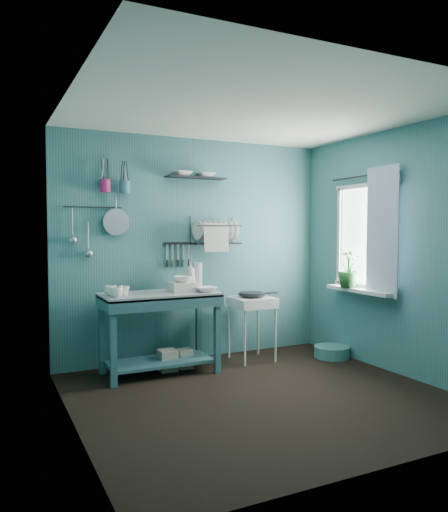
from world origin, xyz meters
name	(u,v)px	position (x,y,z in m)	size (l,w,h in m)	color
floor	(261,396)	(0.00, 0.00, 0.00)	(3.20, 3.20, 0.00)	black
ceiling	(262,110)	(0.00, 0.00, 2.50)	(3.20, 3.20, 0.00)	silver
wall_back	(195,249)	(0.00, 1.50, 1.25)	(3.20, 3.20, 0.00)	#33676A
wall_front	(387,266)	(0.00, -1.50, 1.25)	(3.20, 3.20, 0.00)	#33676A
wall_left	(72,260)	(-1.60, 0.00, 1.25)	(3.00, 3.00, 0.00)	#33676A
wall_right	(398,252)	(1.60, 0.00, 1.25)	(3.00, 3.00, 0.00)	#33676A
work_counter	(160,333)	(-0.58, 1.06, 0.41)	(1.17, 0.59, 0.83)	#2E5A61
mug_left	(117,292)	(-1.06, 0.90, 0.88)	(0.12, 0.12, 0.10)	white
mug_mid	(124,291)	(-0.96, 1.00, 0.88)	(0.10, 0.10, 0.09)	white
mug_right	(110,291)	(-1.08, 1.06, 0.88)	(0.12, 0.12, 0.10)	white
wash_tub	(183,287)	(-0.33, 1.04, 0.88)	(0.28, 0.22, 0.10)	beige
tub_bowl	(183,279)	(-0.33, 1.04, 0.96)	(0.20, 0.20, 0.06)	white
soap_bottle	(190,275)	(-0.16, 1.26, 0.98)	(0.12, 0.12, 0.30)	beige
water_bottle	(198,275)	(-0.06, 1.28, 0.97)	(0.09, 0.09, 0.28)	#AFB9C3
counter_bowl	(206,289)	(-0.13, 0.91, 0.86)	(0.22, 0.22, 0.05)	white
hotplate_stand	(252,329)	(0.52, 1.10, 0.36)	(0.45, 0.45, 0.71)	silver
frying_pan	(252,294)	(0.52, 1.10, 0.75)	(0.30, 0.30, 0.04)	black
knife_strip	(178,243)	(-0.22, 1.47, 1.32)	(0.32, 0.02, 0.03)	black
dish_rack	(216,230)	(0.20, 1.37, 1.47)	(0.55, 0.24, 0.32)	black
upper_shelf	(196,178)	(-0.03, 1.40, 2.05)	(0.70, 0.18, 0.01)	black
shelf_bowl_left	(182,176)	(-0.20, 1.40, 2.06)	(0.22, 0.22, 0.05)	white
shelf_bowl_right	(206,174)	(0.09, 1.40, 2.09)	(0.21, 0.21, 0.05)	white
utensil_cup_magenta	(105,186)	(-1.04, 1.42, 1.92)	(0.11, 0.11, 0.13)	#A91F61
utensil_cup_teal	(125,187)	(-0.83, 1.42, 1.92)	(0.11, 0.11, 0.13)	#386975
colander	(116,222)	(-0.92, 1.45, 1.55)	(0.28, 0.28, 0.03)	#A5A7AE
ladle_outer	(72,223)	(-1.36, 1.46, 1.54)	(0.01, 0.01, 0.30)	#A5A7AE
ladle_inner	(88,237)	(-1.21, 1.46, 1.40)	(0.01, 0.01, 0.30)	#A5A7AE
hook_rail	(93,207)	(-1.15, 1.47, 1.70)	(0.01, 0.01, 0.60)	black
window_glass	(366,236)	(1.59, 0.45, 1.40)	(1.10, 1.10, 0.00)	white
windowsill	(360,290)	(1.50, 0.45, 0.81)	(0.16, 0.95, 0.04)	silver
curtain	(382,232)	(1.52, 0.15, 1.45)	(1.35, 1.35, 0.00)	silver
curtain_rod	(364,176)	(1.54, 0.45, 2.05)	(0.02, 0.02, 1.05)	black
potted_plant	(349,268)	(1.46, 0.59, 1.05)	(0.25, 0.25, 0.44)	#255D27
storage_tin_large	(168,360)	(-0.48, 1.11, 0.11)	(0.18, 0.18, 0.22)	gray
storage_tin_small	(184,358)	(-0.28, 1.14, 0.10)	(0.15, 0.15, 0.20)	gray
floor_basin	(332,352)	(1.41, 0.80, 0.07)	(0.41, 0.41, 0.13)	teal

